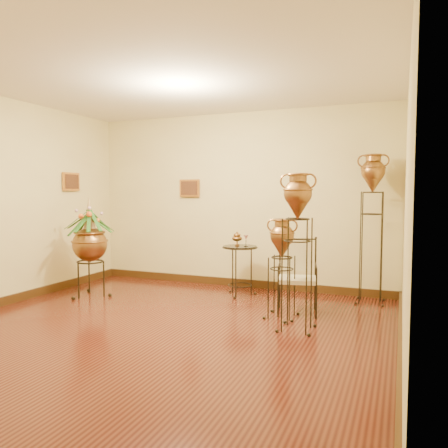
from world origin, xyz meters
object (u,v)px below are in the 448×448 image
at_px(amphora_tall, 372,227).
at_px(planter_urn, 90,240).
at_px(armchair, 297,276).
at_px(side_table, 240,269).
at_px(amphora_mid, 297,251).

distance_m(amphora_tall, planter_urn, 4.02).
distance_m(amphora_tall, armchair, 1.35).
bearing_deg(side_table, armchair, -33.10).
distance_m(amphora_tall, side_table, 1.96).
xyz_separation_m(amphora_mid, armchair, (-0.14, 0.67, -0.41)).
relative_size(amphora_mid, armchair, 1.87).
relative_size(amphora_tall, planter_urn, 1.39).
xyz_separation_m(armchair, side_table, (-1.01, 0.66, -0.09)).
height_order(amphora_tall, planter_urn, amphora_tall).
xyz_separation_m(amphora_tall, planter_urn, (-3.84, -1.14, -0.22)).
distance_m(amphora_mid, side_table, 1.83).
distance_m(planter_urn, side_table, 2.25).
xyz_separation_m(amphora_tall, armchair, (-0.82, -0.91, -0.58)).
bearing_deg(amphora_mid, armchair, 102.06).
height_order(planter_urn, side_table, planter_urn).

